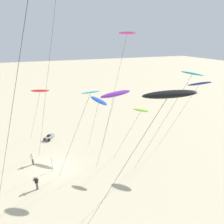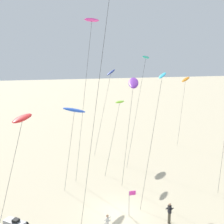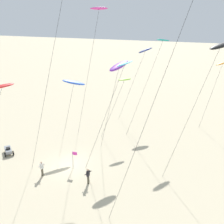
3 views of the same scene
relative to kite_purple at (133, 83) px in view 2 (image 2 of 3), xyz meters
The scene contains 14 objects.
ground_plane 12.54m from the kite_purple, 117.51° to the right, with size 260.00×260.00×0.00m, color beige.
kite_purple is the anchor object (origin of this frame).
kite_lime 4.35m from the kite_purple, 96.26° to the left, with size 3.24×3.49×7.67m.
kite_orange 16.02m from the kite_purple, 43.18° to the left, with size 3.22×3.27×9.55m.
kite_red 12.97m from the kite_purple, 144.80° to the right, with size 3.15×3.90×8.68m.
kite_cyan 3.68m from the kite_purple, 64.09° to the right, with size 4.01×4.40×11.18m.
kite_navy 11.09m from the kite_purple, 87.09° to the left, with size 4.16×4.71×10.86m.
kite_teal 7.90m from the kite_purple, 60.18° to the left, with size 4.47×4.93×12.66m.
kite_magenta 7.56m from the kite_purple, 141.04° to the left, with size 3.46×3.55×16.40m.
kite_blue 6.46m from the kite_purple, behind, with size 2.81×2.59×8.06m.
kite_flyer_nearest 14.08m from the kite_purple, 118.04° to the right, with size 0.63×0.65×1.67m.
kite_flyer_middle 12.87m from the kite_purple, 90.59° to the right, with size 0.55×0.58×1.67m.
beach_buggy 16.45m from the kite_purple, 148.98° to the right, with size 1.93×1.88×0.82m.
marker_flag 11.43m from the kite_purple, 109.57° to the right, with size 0.57×0.05×2.10m.
Camera 2 is at (-6.24, -21.75, 12.87)m, focal length 48.55 mm.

